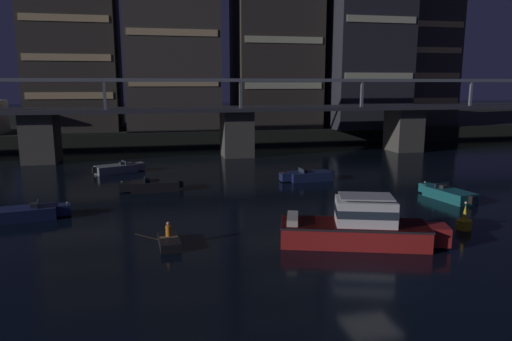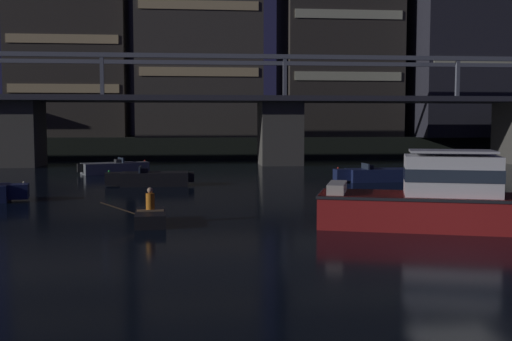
{
  "view_description": "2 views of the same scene",
  "coord_description": "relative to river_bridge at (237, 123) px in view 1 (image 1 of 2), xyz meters",
  "views": [
    {
      "loc": [
        -9.47,
        -18.72,
        8.86
      ],
      "look_at": [
        -1.49,
        19.03,
        1.6
      ],
      "focal_mm": 32.67,
      "sensor_mm": 36.0,
      "label": 1
    },
    {
      "loc": [
        -7.38,
        -16.46,
        3.78
      ],
      "look_at": [
        -4.54,
        12.72,
        1.45
      ],
      "focal_mm": 43.02,
      "sensor_mm": 36.0,
      "label": 2
    }
  ],
  "objects": [
    {
      "name": "speedboat_far_left",
      "position": [
        -13.51,
        -8.38,
        -3.7
      ],
      "size": [
        5.05,
        3.18,
        1.16
      ],
      "color": "gray",
      "rests_on": "ground"
    },
    {
      "name": "river_bridge",
      "position": [
        0.0,
        0.0,
        0.0
      ],
      "size": [
        95.82,
        6.4,
        9.38
      ],
      "color": "#4C4944",
      "rests_on": "ground"
    },
    {
      "name": "cabin_cruiser_near_left",
      "position": [
        1.3,
        -33.14,
        -3.07
      ],
      "size": [
        9.34,
        4.96,
        2.79
      ],
      "color": "maroon",
      "rests_on": "ground"
    },
    {
      "name": "speedboat_near_right",
      "position": [
        -18.08,
        -24.06,
        -3.7
      ],
      "size": [
        5.23,
        2.42,
        1.16
      ],
      "color": "#19234C",
      "rests_on": "ground"
    },
    {
      "name": "far_riverbank",
      "position": [
        -0.0,
        48.01,
        -3.02
      ],
      "size": [
        240.0,
        80.0,
        2.2
      ],
      "primitive_type": "cube",
      "color": "black",
      "rests_on": "ground"
    },
    {
      "name": "speedboat_mid_left",
      "position": [
        3.94,
        -15.97,
        -3.7
      ],
      "size": [
        5.22,
        2.03,
        1.16
      ],
      "color": "#19234C",
      "rests_on": "ground"
    },
    {
      "name": "speedboat_far_right",
      "position": [
        12.29,
        -24.98,
        -3.7
      ],
      "size": [
        2.5,
        5.22,
        1.16
      ],
      "color": "#196066",
      "rests_on": "ground"
    },
    {
      "name": "channel_buoy",
      "position": [
        8.76,
        -31.96,
        -3.64
      ],
      "size": [
        0.9,
        0.9,
        1.76
      ],
      "color": "yellow",
      "rests_on": "ground"
    },
    {
      "name": "tower_west_low",
      "position": [
        -20.86,
        17.34,
        10.75
      ],
      "size": [
        12.15,
        13.37,
        25.65
      ],
      "color": "#38332D",
      "rests_on": "far_riverbank"
    },
    {
      "name": "speedboat_mid_right",
      "position": [
        -10.09,
        -17.3,
        -3.7
      ],
      "size": [
        5.2,
        1.85,
        1.16
      ],
      "color": "black",
      "rests_on": "ground"
    },
    {
      "name": "ground_plane",
      "position": [
        -0.0,
        -37.5,
        -4.12
      ],
      "size": [
        400.0,
        400.0,
        0.0
      ],
      "primitive_type": "plane",
      "color": "black"
    },
    {
      "name": "tower_central",
      "position": [
        8.32,
        14.11,
        14.0
      ],
      "size": [
        12.21,
        10.86,
        32.15
      ],
      "color": "#38332D",
      "rests_on": "far_riverbank"
    },
    {
      "name": "dinghy_with_paddler",
      "position": [
        -9.1,
        -31.21,
        -3.84
      ],
      "size": [
        2.44,
        2.67,
        1.36
      ],
      "color": "black",
      "rests_on": "ground"
    },
    {
      "name": "tower_west_tall",
      "position": [
        -7.03,
        13.84,
        14.91
      ],
      "size": [
        13.13,
        9.48,
        33.97
      ],
      "color": "#423D38",
      "rests_on": "far_riverbank"
    },
    {
      "name": "tower_east_low",
      "position": [
        33.43,
        15.4,
        8.0
      ],
      "size": [
        9.9,
        8.63,
        20.15
      ],
      "color": "#423D38",
      "rests_on": "far_riverbank"
    }
  ]
}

